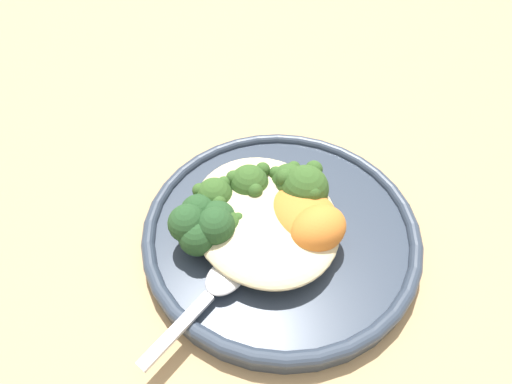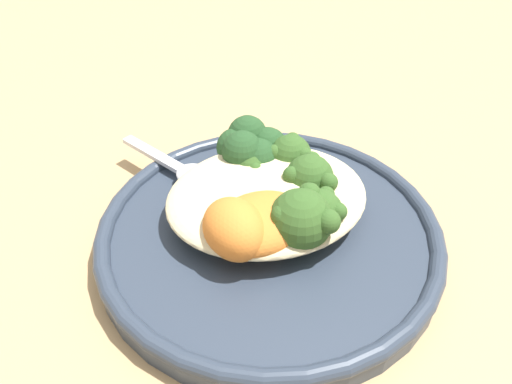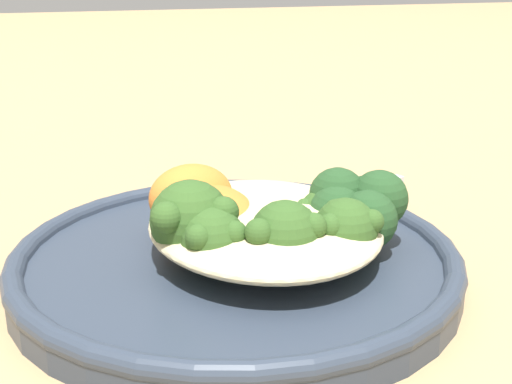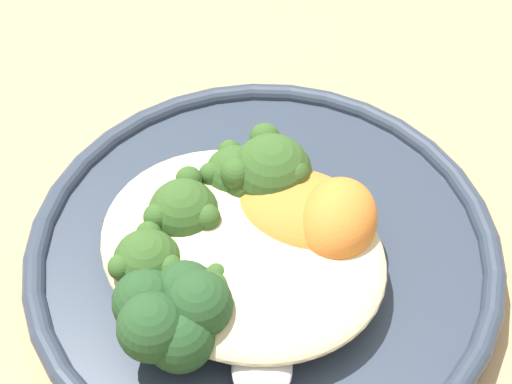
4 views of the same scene
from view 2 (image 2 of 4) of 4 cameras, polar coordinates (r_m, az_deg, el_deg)
ground_plane at (r=0.37m, az=3.08°, el=-5.54°), size 4.00×4.00×0.00m
plate at (r=0.37m, az=1.26°, el=-4.24°), size 0.25×0.25×0.02m
quinoa_mound at (r=0.36m, az=1.26°, el=-0.43°), size 0.15×0.12×0.02m
broccoli_stalk_0 at (r=0.33m, az=4.43°, el=-2.91°), size 0.09×0.09×0.04m
broccoli_stalk_1 at (r=0.34m, az=5.93°, el=-2.38°), size 0.08×0.06×0.03m
broccoli_stalk_2 at (r=0.37m, az=4.85°, el=0.98°), size 0.09×0.04×0.04m
broccoli_stalk_3 at (r=0.39m, az=2.99°, el=3.23°), size 0.10×0.07×0.03m
broccoli_stalk_4 at (r=0.38m, az=-1.11°, el=1.70°), size 0.06×0.08×0.03m
sweet_potato_chunk_0 at (r=0.33m, az=0.51°, el=-3.63°), size 0.08×0.07×0.03m
sweet_potato_chunk_1 at (r=0.32m, az=-2.47°, el=-4.25°), size 0.05×0.06×0.04m
kale_tuft at (r=0.40m, az=-0.44°, el=5.11°), size 0.06×0.06×0.04m
spoon at (r=0.40m, az=-7.80°, el=2.33°), size 0.07×0.10×0.01m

